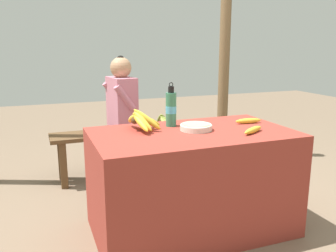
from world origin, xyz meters
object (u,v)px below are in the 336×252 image
Objects in this scene: serving_bowl at (196,127)px; support_post_far at (224,54)px; banana_bunch_ripe at (141,120)px; wooden_bench at (125,139)px; loose_banana_front at (253,130)px; banana_bunch_green at (165,121)px; water_bottle at (171,109)px; loose_banana_side at (248,121)px; seated_vendor at (117,109)px.

support_post_far is (1.01, 1.43, 0.43)m from serving_bowl.
banana_bunch_ripe is 1.93m from support_post_far.
loose_banana_front is at bearing -68.82° from wooden_bench.
wooden_bench is at bearing -179.83° from banana_bunch_green.
wooden_bench is at bearing 95.80° from water_bottle.
banana_bunch_ripe is 1.59× the size of serving_bowl.
loose_banana_side is at bearing 6.60° from serving_bowl.
banana_bunch_ripe reaches higher than loose_banana_front.
banana_bunch_ripe is at bearing 174.83° from loose_banana_side.
water_bottle reaches higher than banana_bunch_ripe.
banana_bunch_ripe is at bearing -136.11° from support_post_far.
loose_banana_front is 0.29m from loose_banana_side.
seated_vendor reaches higher than serving_bowl.
wooden_bench is at bearing 82.78° from banana_bunch_ripe.
banana_bunch_green is at bearing -161.75° from support_post_far.
water_bottle is at bearing 12.03° from banana_bunch_ripe.
support_post_far reaches higher than banana_bunch_green.
loose_banana_side is 0.17× the size of seated_vendor.
banana_bunch_ripe is at bearing 153.61° from loose_banana_front.
loose_banana_side is (0.45, 0.05, -0.00)m from serving_bowl.
water_bottle is at bearing 138.67° from loose_banana_front.
serving_bowl is at bearing -99.83° from banana_bunch_green.
water_bottle is at bearing -107.71° from banana_bunch_green.
banana_bunch_ripe is 0.30× the size of seated_vendor.
loose_banana_side reaches higher than wooden_bench.
banana_bunch_green is (0.32, 0.99, -0.31)m from water_bottle.
loose_banana_front is at bearing -117.18° from loose_banana_side.
serving_bowl is at bearing 146.93° from loose_banana_front.
wooden_bench is at bearing 120.77° from loose_banana_side.
wooden_bench is (-0.22, 1.16, -0.36)m from serving_bowl.
loose_banana_front is (0.66, -0.33, -0.05)m from banana_bunch_ripe.
support_post_far is at bearing 12.34° from wooden_bench.
water_bottle is at bearing 167.81° from loose_banana_side.
banana_bunch_ripe is at bearing 79.82° from seated_vendor.
banana_bunch_green is 1.07m from support_post_far.
wooden_bench is at bearing -158.32° from seated_vendor.
water_bottle is 0.98m from seated_vendor.
wooden_bench is (-0.66, 1.11, -0.35)m from loose_banana_side.
serving_bowl is 1.16m from seated_vendor.
serving_bowl is 0.70× the size of water_bottle.
serving_bowl is (0.35, -0.12, -0.05)m from banana_bunch_ripe.
support_post_far is (0.81, 0.27, 0.64)m from banana_bunch_green.
seated_vendor is at bearing 100.10° from water_bottle.
banana_bunch_ripe is 1.20m from banana_bunch_green.
banana_bunch_green is at bearing 72.29° from water_bottle.
wooden_bench is at bearing 111.18° from loose_banana_front.
wooden_bench is 4.65× the size of banana_bunch_green.
wooden_bench is at bearing 100.49° from serving_bowl.
seated_vendor reaches higher than loose_banana_front.
wooden_bench is (-0.53, 1.37, -0.35)m from loose_banana_front.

